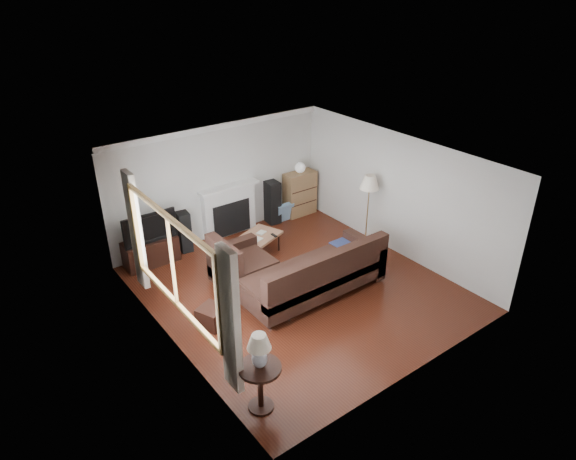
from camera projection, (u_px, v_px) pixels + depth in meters
room at (298, 229)px, 8.94m from camera, size 5.10×5.60×2.54m
window at (172, 262)px, 7.36m from camera, size 0.12×2.74×1.54m
curtain_near at (230, 322)px, 6.37m from camera, size 0.10×0.35×2.10m
curtain_far at (136, 231)px, 8.53m from camera, size 0.10×0.35×2.10m
fireplace at (230, 210)px, 11.21m from camera, size 1.40×0.26×1.15m
tv_stand at (151, 251)px, 10.21m from camera, size 1.05×0.47×0.53m
television at (147, 226)px, 9.95m from camera, size 1.07×0.14×0.62m
speaker_left at (184, 232)px, 10.60m from camera, size 0.27×0.32×0.87m
speaker_right at (273, 202)px, 11.75m from camera, size 0.30×0.35×1.00m
bookshelf at (300, 193)px, 12.14m from camera, size 0.76×0.36×1.05m
globe_lamp at (300, 168)px, 11.84m from camera, size 0.24×0.24×0.24m
sectional_sofa at (314, 271)px, 9.16m from camera, size 2.91×2.13×0.94m
coffee_table at (255, 248)px, 10.42m from camera, size 1.31×1.00×0.45m
footstool at (212, 316)px, 8.48m from camera, size 0.53×0.53×0.34m
floor_lamp at (368, 211)px, 10.69m from camera, size 0.49×0.49×1.57m
side_table at (260, 387)px, 6.80m from camera, size 0.57×0.57×0.71m
table_lamp at (259, 351)px, 6.52m from camera, size 0.32×0.32×0.51m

